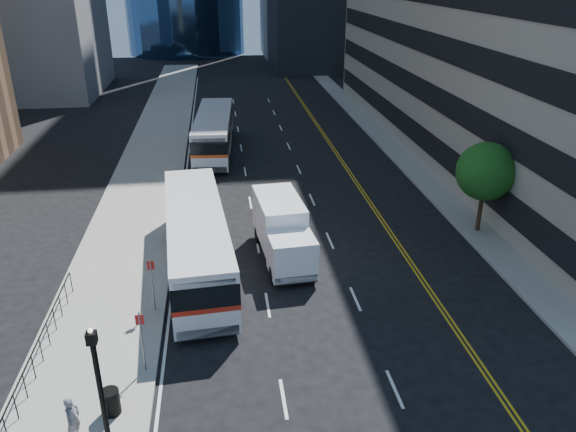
% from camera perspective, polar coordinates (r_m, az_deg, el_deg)
% --- Properties ---
extents(ground, '(160.00, 160.00, 0.00)m').
position_cam_1_polar(ground, '(24.20, 6.80, -10.95)').
color(ground, black).
rests_on(ground, ground).
extents(sidewalk_west, '(5.00, 90.00, 0.15)m').
position_cam_1_polar(sidewalk_west, '(46.56, -13.41, 6.16)').
color(sidewalk_west, gray).
rests_on(sidewalk_west, ground).
extents(sidewalk_east, '(2.00, 90.00, 0.15)m').
position_cam_1_polar(sidewalk_east, '(48.41, 10.33, 7.10)').
color(sidewalk_east, gray).
rests_on(sidewalk_east, ground).
extents(street_tree, '(3.20, 3.20, 5.10)m').
position_cam_1_polar(street_tree, '(32.33, 19.46, 4.27)').
color(street_tree, '#332114').
rests_on(street_tree, sidewalk_east).
extents(lamp_post, '(0.28, 0.28, 4.56)m').
position_cam_1_polar(lamp_post, '(17.61, -18.52, -16.42)').
color(lamp_post, black).
rests_on(lamp_post, sidewalk_west).
extents(bus_front, '(3.70, 12.52, 3.18)m').
position_cam_1_polar(bus_front, '(27.53, -9.26, -2.32)').
color(bus_front, silver).
rests_on(bus_front, ground).
extents(bus_rear, '(3.40, 12.28, 3.13)m').
position_cam_1_polar(bus_rear, '(45.91, -7.52, 8.49)').
color(bus_rear, silver).
rests_on(bus_rear, ground).
extents(box_truck, '(2.66, 6.40, 2.99)m').
position_cam_1_polar(box_truck, '(28.47, -0.58, -1.43)').
color(box_truck, white).
rests_on(box_truck, ground).
extents(trash_can, '(0.69, 0.69, 0.91)m').
position_cam_1_polar(trash_can, '(20.43, -17.55, -17.56)').
color(trash_can, black).
rests_on(trash_can, sidewalk_west).
extents(pedestrian, '(0.58, 0.68, 1.59)m').
position_cam_1_polar(pedestrian, '(19.66, -21.01, -18.73)').
color(pedestrian, slate).
rests_on(pedestrian, sidewalk_west).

